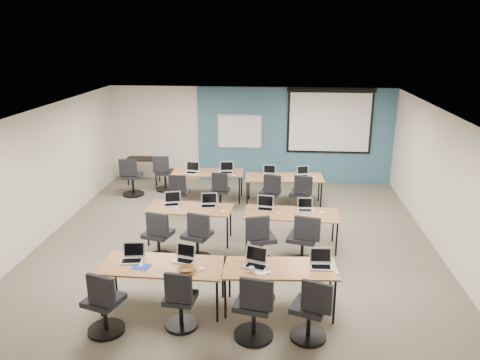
# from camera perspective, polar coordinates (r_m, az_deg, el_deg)

# --- Properties ---
(floor) EXTENTS (8.00, 9.00, 0.02)m
(floor) POSITION_cam_1_polar(r_m,az_deg,el_deg) (9.55, -0.56, -8.14)
(floor) COLOR #6B6354
(floor) RESTS_ON ground
(ceiling) EXTENTS (8.00, 9.00, 0.02)m
(ceiling) POSITION_cam_1_polar(r_m,az_deg,el_deg) (8.72, -0.61, 8.06)
(ceiling) COLOR white
(ceiling) RESTS_ON ground
(wall_back) EXTENTS (8.00, 0.04, 2.70)m
(wall_back) POSITION_cam_1_polar(r_m,az_deg,el_deg) (13.38, 1.27, 5.54)
(wall_back) COLOR beige
(wall_back) RESTS_ON ground
(wall_front) EXTENTS (8.00, 0.04, 2.70)m
(wall_front) POSITION_cam_1_polar(r_m,az_deg,el_deg) (5.00, -5.76, -16.53)
(wall_front) COLOR beige
(wall_front) RESTS_ON ground
(wall_left) EXTENTS (0.04, 9.00, 2.70)m
(wall_left) POSITION_cam_1_polar(r_m,az_deg,el_deg) (10.22, -23.52, 0.22)
(wall_left) COLOR beige
(wall_left) RESTS_ON ground
(wall_right) EXTENTS (0.04, 9.00, 2.70)m
(wall_right) POSITION_cam_1_polar(r_m,az_deg,el_deg) (9.54, 24.08, -1.02)
(wall_right) COLOR beige
(wall_right) RESTS_ON ground
(blue_accent_panel) EXTENTS (5.50, 0.04, 2.70)m
(blue_accent_panel) POSITION_cam_1_polar(r_m,az_deg,el_deg) (13.33, 6.66, 5.38)
(blue_accent_panel) COLOR #3D5977
(blue_accent_panel) RESTS_ON wall_back
(whiteboard) EXTENTS (1.28, 0.03, 0.98)m
(whiteboard) POSITION_cam_1_polar(r_m,az_deg,el_deg) (13.31, -0.04, 5.92)
(whiteboard) COLOR silver
(whiteboard) RESTS_ON wall_back
(projector_screen) EXTENTS (2.40, 0.10, 1.82)m
(projector_screen) POSITION_cam_1_polar(r_m,az_deg,el_deg) (13.23, 10.89, 7.46)
(projector_screen) COLOR black
(projector_screen) RESTS_ON wall_back
(training_table_front_left) EXTENTS (1.90, 0.79, 0.73)m
(training_table_front_left) POSITION_cam_1_polar(r_m,az_deg,el_deg) (7.42, -9.44, -10.44)
(training_table_front_left) COLOR olive
(training_table_front_left) RESTS_ON floor
(training_table_front_right) EXTENTS (1.73, 0.72, 0.73)m
(training_table_front_right) POSITION_cam_1_polar(r_m,az_deg,el_deg) (7.27, 4.89, -10.92)
(training_table_front_right) COLOR brown
(training_table_front_right) RESTS_ON floor
(training_table_mid_left) EXTENTS (1.73, 0.72, 0.73)m
(training_table_mid_left) POSITION_cam_1_polar(r_m,az_deg,el_deg) (9.60, -6.17, -3.64)
(training_table_mid_left) COLOR brown
(training_table_mid_left) RESTS_ON floor
(training_table_mid_right) EXTENTS (1.86, 0.77, 0.73)m
(training_table_mid_right) POSITION_cam_1_polar(r_m,az_deg,el_deg) (9.33, 6.29, -4.26)
(training_table_mid_right) COLOR #A86E2E
(training_table_mid_right) RESTS_ON floor
(training_table_back_left) EXTENTS (1.81, 0.75, 0.73)m
(training_table_back_left) POSITION_cam_1_polar(r_m,az_deg,el_deg) (11.98, -3.97, 0.78)
(training_table_back_left) COLOR brown
(training_table_back_left) RESTS_ON floor
(training_table_back_right) EXTENTS (1.91, 0.79, 0.73)m
(training_table_back_right) POSITION_cam_1_polar(r_m,az_deg,el_deg) (11.60, 5.40, 0.19)
(training_table_back_right) COLOR olive
(training_table_back_right) RESTS_ON floor
(laptop_0) EXTENTS (0.34, 0.29, 0.26)m
(laptop_0) POSITION_cam_1_polar(r_m,az_deg,el_deg) (7.60, -12.96, -9.05)
(laptop_0) COLOR silver
(laptop_0) RESTS_ON training_table_front_left
(mouse_0) EXTENTS (0.06, 0.10, 0.03)m
(mouse_0) POSITION_cam_1_polar(r_m,az_deg,el_deg) (7.42, -11.98, -10.12)
(mouse_0) COLOR white
(mouse_0) RESTS_ON training_table_front_left
(task_chair_0) EXTENTS (0.55, 0.53, 1.01)m
(task_chair_0) POSITION_cam_1_polar(r_m,az_deg,el_deg) (7.12, -16.24, -14.76)
(task_chair_0) COLOR black
(task_chair_0) RESTS_ON floor
(laptop_1) EXTENTS (0.31, 0.27, 0.24)m
(laptop_1) POSITION_cam_1_polar(r_m,az_deg,el_deg) (7.46, -6.72, -9.26)
(laptop_1) COLOR #ABABAB
(laptop_1) RESTS_ON training_table_front_left
(mouse_1) EXTENTS (0.07, 0.11, 0.04)m
(mouse_1) POSITION_cam_1_polar(r_m,az_deg,el_deg) (7.18, -4.73, -10.74)
(mouse_1) COLOR white
(mouse_1) RESTS_ON training_table_front_left
(task_chair_1) EXTENTS (0.49, 0.49, 0.97)m
(task_chair_1) POSITION_cam_1_polar(r_m,az_deg,el_deg) (7.02, -7.29, -14.81)
(task_chair_1) COLOR black
(task_chair_1) RESTS_ON floor
(laptop_2) EXTENTS (0.35, 0.30, 0.27)m
(laptop_2) POSITION_cam_1_polar(r_m,az_deg,el_deg) (7.27, 1.96, -9.87)
(laptop_2) COLOR silver
(laptop_2) RESTS_ON training_table_front_right
(mouse_2) EXTENTS (0.06, 0.09, 0.03)m
(mouse_2) POSITION_cam_1_polar(r_m,az_deg,el_deg) (7.08, 3.55, -11.17)
(mouse_2) COLOR white
(mouse_2) RESTS_ON training_table_front_right
(task_chair_2) EXTENTS (0.57, 0.57, 1.04)m
(task_chair_2) POSITION_cam_1_polar(r_m,az_deg,el_deg) (6.74, 1.76, -15.82)
(task_chair_2) COLOR black
(task_chair_2) RESTS_ON floor
(laptop_3) EXTENTS (0.33, 0.28, 0.25)m
(laptop_3) POSITION_cam_1_polar(r_m,az_deg,el_deg) (7.35, 9.83, -9.84)
(laptop_3) COLOR silver
(laptop_3) RESTS_ON training_table_front_right
(mouse_3) EXTENTS (0.08, 0.11, 0.03)m
(mouse_3) POSITION_cam_1_polar(r_m,az_deg,el_deg) (7.20, 11.76, -11.01)
(mouse_3) COLOR white
(mouse_3) RESTS_ON training_table_front_right
(task_chair_3) EXTENTS (0.54, 0.52, 1.00)m
(task_chair_3) POSITION_cam_1_polar(r_m,az_deg,el_deg) (6.80, 8.61, -15.91)
(task_chair_3) COLOR black
(task_chair_3) RESTS_ON floor
(laptop_4) EXTENTS (0.33, 0.28, 0.25)m
(laptop_4) POSITION_cam_1_polar(r_m,az_deg,el_deg) (9.79, -8.31, -2.62)
(laptop_4) COLOR silver
(laptop_4) RESTS_ON training_table_mid_left
(mouse_4) EXTENTS (0.06, 0.10, 0.03)m
(mouse_4) POSITION_cam_1_polar(r_m,az_deg,el_deg) (9.55, -7.69, -3.44)
(mouse_4) COLOR white
(mouse_4) RESTS_ON training_table_mid_left
(task_chair_4) EXTENTS (0.55, 0.54, 1.02)m
(task_chair_4) POSITION_cam_1_polar(r_m,az_deg,el_deg) (8.98, -9.92, -7.18)
(task_chair_4) COLOR black
(task_chair_4) RESTS_ON floor
(laptop_5) EXTENTS (0.33, 0.28, 0.25)m
(laptop_5) POSITION_cam_1_polar(r_m,az_deg,el_deg) (9.63, -3.84, -2.80)
(laptop_5) COLOR silver
(laptop_5) RESTS_ON training_table_mid_left
(mouse_5) EXTENTS (0.09, 0.12, 0.04)m
(mouse_5) POSITION_cam_1_polar(r_m,az_deg,el_deg) (9.32, -2.08, -3.81)
(mouse_5) COLOR white
(mouse_5) RESTS_ON training_table_mid_left
(task_chair_5) EXTENTS (0.56, 0.54, 1.02)m
(task_chair_5) POSITION_cam_1_polar(r_m,az_deg,el_deg) (8.85, -5.17, -7.37)
(task_chair_5) COLOR black
(task_chair_5) RESTS_ON floor
(laptop_6) EXTENTS (0.34, 0.29, 0.26)m
(laptop_6) POSITION_cam_1_polar(r_m,az_deg,el_deg) (9.47, 3.10, -3.16)
(laptop_6) COLOR #A7A7B1
(laptop_6) RESTS_ON training_table_mid_right
(mouse_6) EXTENTS (0.08, 0.10, 0.03)m
(mouse_6) POSITION_cam_1_polar(r_m,az_deg,el_deg) (9.27, 4.72, -4.01)
(mouse_6) COLOR white
(mouse_6) RESTS_ON training_table_mid_right
(task_chair_6) EXTENTS (0.55, 0.54, 1.01)m
(task_chair_6) POSITION_cam_1_polar(r_m,az_deg,el_deg) (8.71, 2.50, -7.76)
(task_chair_6) COLOR black
(task_chair_6) RESTS_ON floor
(laptop_7) EXTENTS (0.31, 0.26, 0.23)m
(laptop_7) POSITION_cam_1_polar(r_m,az_deg,el_deg) (9.47, 7.94, -3.33)
(laptop_7) COLOR #ACACB3
(laptop_7) RESTS_ON training_table_mid_right
(mouse_7) EXTENTS (0.07, 0.10, 0.03)m
(mouse_7) POSITION_cam_1_polar(r_m,az_deg,el_deg) (9.41, 10.03, -3.89)
(mouse_7) COLOR white
(mouse_7) RESTS_ON training_table_mid_right
(task_chair_7) EXTENTS (0.58, 0.58, 1.05)m
(task_chair_7) POSITION_cam_1_polar(r_m,az_deg,el_deg) (8.71, 7.73, -7.78)
(task_chair_7) COLOR black
(task_chair_7) RESTS_ON floor
(laptop_8) EXTENTS (0.35, 0.30, 0.26)m
(laptop_8) POSITION_cam_1_polar(r_m,az_deg,el_deg) (11.94, -5.84, 1.22)
(laptop_8) COLOR #B6B6B8
(laptop_8) RESTS_ON training_table_back_left
(mouse_8) EXTENTS (0.09, 0.12, 0.04)m
(mouse_8) POSITION_cam_1_polar(r_m,az_deg,el_deg) (11.79, -5.36, 0.76)
(mouse_8) COLOR white
(mouse_8) RESTS_ON training_table_back_left
(task_chair_8) EXTENTS (0.50, 0.50, 0.98)m
(task_chair_8) POSITION_cam_1_polar(r_m,az_deg,el_deg) (11.23, -7.43, -2.00)
(task_chair_8) COLOR black
(task_chair_8) RESTS_ON floor
(laptop_9) EXTENTS (0.35, 0.30, 0.27)m
(laptop_9) POSITION_cam_1_polar(r_m,az_deg,el_deg) (11.89, -1.67, 1.24)
(laptop_9) COLOR #B4B5BB
(laptop_9) RESTS_ON training_table_back_left
(mouse_9) EXTENTS (0.07, 0.10, 0.04)m
(mouse_9) POSITION_cam_1_polar(r_m,az_deg,el_deg) (11.63, -0.79, 0.58)
(mouse_9) COLOR white
(mouse_9) RESTS_ON training_table_back_left
(task_chair_9) EXTENTS (0.47, 0.47, 0.96)m
(task_chair_9) POSITION_cam_1_polar(r_m,az_deg,el_deg) (11.38, -2.43, -1.67)
(task_chair_9) COLOR black
(task_chair_9) RESTS_ON floor
(laptop_10) EXTENTS (0.31, 0.27, 0.24)m
(laptop_10) POSITION_cam_1_polar(r_m,az_deg,el_deg) (11.70, 3.60, 0.90)
(laptop_10) COLOR #BEBEBE
(laptop_10) RESTS_ON training_table_back_right
(mouse_10) EXTENTS (0.08, 0.10, 0.03)m
(mouse_10) POSITION_cam_1_polar(r_m,az_deg,el_deg) (11.58, 4.05, 0.47)
(mouse_10) COLOR white
(mouse_10) RESTS_ON training_table_back_right
(task_chair_10) EXTENTS (0.51, 0.51, 0.99)m
(task_chair_10) POSITION_cam_1_polar(r_m,az_deg,el_deg) (11.15, 3.73, -2.03)
(task_chair_10) COLOR black
(task_chair_10) RESTS_ON floor
(laptop_11) EXTENTS (0.31, 0.26, 0.24)m
(laptop_11) POSITION_cam_1_polar(r_m,az_deg,el_deg) (11.71, 7.67, 0.79)
(laptop_11) COLOR #B7B7B7
(laptop_11) RESTS_ON training_table_back_right
(mouse_11) EXTENTS (0.08, 0.11, 0.04)m
(mouse_11) POSITION_cam_1_polar(r_m,az_deg,el_deg) (11.64, 8.94, 0.38)
(mouse_11) COLOR white
(mouse_11) RESTS_ON training_table_back_right
(task_chair_11) EXTENTS (0.52, 0.52, 1.00)m
(task_chair_11) POSITION_cam_1_polar(r_m,az_deg,el_deg) (11.13, 7.43, -2.16)
(task_chair_11) COLOR black
(task_chair_11) RESTS_ON floor
(blue_mousepad) EXTENTS (0.29, 0.26, 0.01)m
(blue_mousepad) POSITION_cam_1_polar(r_m,az_deg,el_deg) (7.40, -11.90, -10.28)
(blue_mousepad) COLOR navy
(blue_mousepad) RESTS_ON training_table_front_left
(snack_bowl) EXTENTS (0.31, 0.31, 0.07)m
(snack_bowl) POSITION_cam_1_polar(r_m,az_deg,el_deg) (7.15, -6.59, -10.75)
(snack_bowl) COLOR olive
(snack_bowl) RESTS_ON training_table_front_left
(snack_plate) EXTENTS (0.20, 0.20, 0.01)m
(snack_plate) POSITION_cam_1_polar(r_m,az_deg,el_deg) (7.09, 2.59, -11.18)
(snack_plate) COLOR white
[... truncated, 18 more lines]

